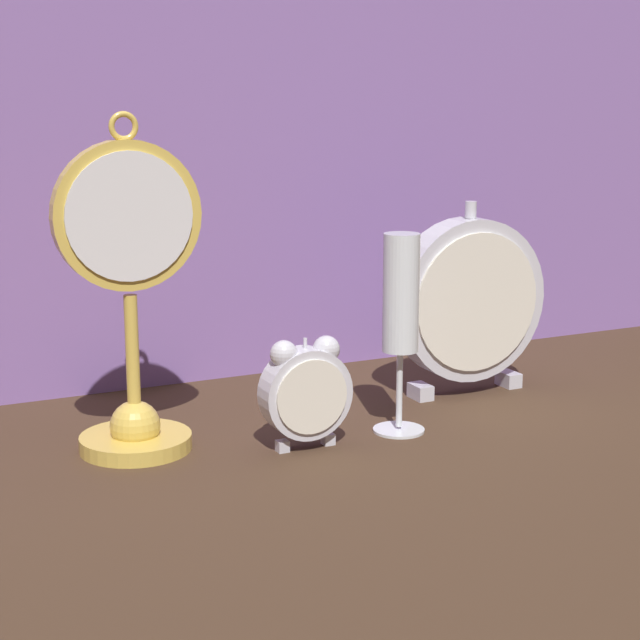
{
  "coord_description": "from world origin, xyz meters",
  "views": [
    {
      "loc": [
        -0.49,
        -0.94,
        0.37
      ],
      "look_at": [
        0.0,
        0.08,
        0.12
      ],
      "focal_mm": 60.0,
      "sensor_mm": 36.0,
      "label": 1
    }
  ],
  "objects_px": {
    "champagne_flute": "(401,309)",
    "mantel_clock_silver": "(469,301)",
    "alarm_clock_twin_bell": "(306,388)",
    "pocket_watch_on_stand": "(131,314)"
  },
  "relations": [
    {
      "from": "pocket_watch_on_stand",
      "to": "champagne_flute",
      "type": "distance_m",
      "value": 0.29
    },
    {
      "from": "mantel_clock_silver",
      "to": "champagne_flute",
      "type": "bearing_deg",
      "value": -147.57
    },
    {
      "from": "alarm_clock_twin_bell",
      "to": "mantel_clock_silver",
      "type": "relative_size",
      "value": 0.5
    },
    {
      "from": "pocket_watch_on_stand",
      "to": "mantel_clock_silver",
      "type": "distance_m",
      "value": 0.43
    },
    {
      "from": "mantel_clock_silver",
      "to": "alarm_clock_twin_bell",
      "type": "bearing_deg",
      "value": -158.99
    },
    {
      "from": "champagne_flute",
      "to": "mantel_clock_silver",
      "type": "bearing_deg",
      "value": 32.43
    },
    {
      "from": "champagne_flute",
      "to": "alarm_clock_twin_bell",
      "type": "bearing_deg",
      "value": -176.7
    },
    {
      "from": "mantel_clock_silver",
      "to": "champagne_flute",
      "type": "distance_m",
      "value": 0.18
    },
    {
      "from": "champagne_flute",
      "to": "pocket_watch_on_stand",
      "type": "bearing_deg",
      "value": 166.53
    },
    {
      "from": "alarm_clock_twin_bell",
      "to": "champagne_flute",
      "type": "distance_m",
      "value": 0.14
    }
  ]
}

